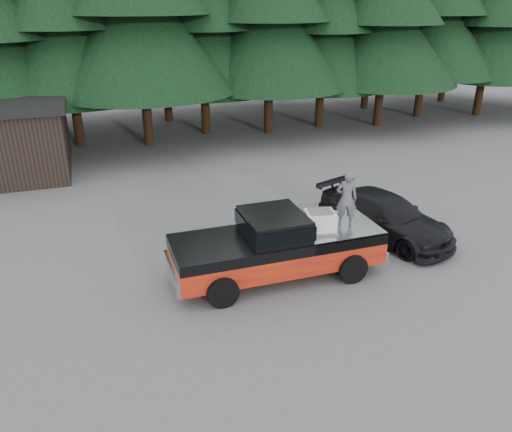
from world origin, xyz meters
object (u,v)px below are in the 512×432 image
object	(u,v)px
pickup_truck	(277,255)
parked_car	(385,216)
air_compressor	(320,222)
man_on_bed	(347,199)

from	to	relation	value
pickup_truck	parked_car	bearing A→B (deg)	16.80
air_compressor	parked_car	bearing A→B (deg)	36.50
air_compressor	man_on_bed	size ratio (longest dim) A/B	0.50
man_on_bed	parked_car	size ratio (longest dim) A/B	0.33
pickup_truck	parked_car	world-z (taller)	parked_car
parked_car	air_compressor	bearing A→B (deg)	-173.29
man_on_bed	parked_car	xyz separation A→B (m)	(2.28, 1.42, -1.44)
air_compressor	man_on_bed	world-z (taller)	man_on_bed
air_compressor	man_on_bed	distance (m)	1.01
man_on_bed	air_compressor	bearing A→B (deg)	30.15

